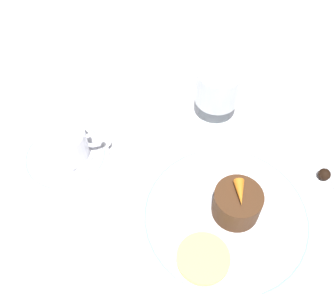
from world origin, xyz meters
TOP-DOWN VIEW (x-y plane):
  - ground_plane at (0.00, 0.00)m, footprint 3.00×3.00m
  - dinner_plate at (0.02, -0.05)m, footprint 0.27×0.27m
  - saucer at (-0.24, 0.10)m, footprint 0.15×0.15m
  - coffee_cup at (-0.24, 0.10)m, footprint 0.11×0.08m
  - spoon at (-0.19, 0.09)m, footprint 0.08×0.09m
  - wine_glass at (0.04, 0.17)m, footprint 0.08×0.08m
  - dessert_cake at (0.03, -0.04)m, footprint 0.07×0.07m
  - carrot_garnish at (0.03, -0.04)m, footprint 0.02×0.04m
  - pineapple_slice at (-0.03, -0.11)m, footprint 0.08×0.08m
  - chocolate_truffle at (0.20, 0.01)m, footprint 0.02×0.02m

SIDE VIEW (x-z plane):
  - ground_plane at x=0.00m, z-range 0.00..0.00m
  - saucer at x=-0.24m, z-range 0.00..0.01m
  - dinner_plate at x=0.02m, z-range 0.00..0.02m
  - chocolate_truffle at x=0.20m, z-range 0.00..0.02m
  - spoon at x=-0.19m, z-range 0.01..0.01m
  - pineapple_slice at x=-0.03m, z-range 0.01..0.02m
  - dessert_cake at x=0.03m, z-range 0.01..0.06m
  - coffee_cup at x=-0.24m, z-range 0.01..0.07m
  - wine_glass at x=0.04m, z-range 0.02..0.12m
  - carrot_garnish at x=0.03m, z-range 0.06..0.08m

